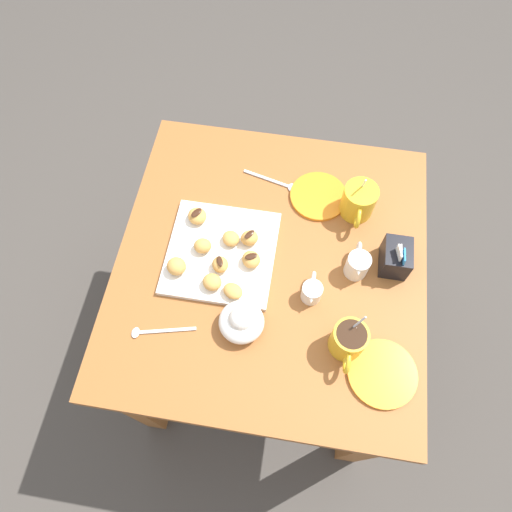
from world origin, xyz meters
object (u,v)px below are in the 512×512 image
sugar_caddy (396,257)px  beignet_1 (203,245)px  beignet_3 (231,238)px  beignet_5 (212,282)px  pastry_plate_square (221,253)px  chocolate_sauce_pitcher (312,291)px  beignet_2 (250,238)px  beignet_4 (251,259)px  saucer_orange_left (319,196)px  beignet_6 (233,291)px  coffee_mug_mustard_right (348,340)px  ice_cream_bowl (241,321)px  coffee_mug_mustard_left (359,201)px  cream_pitcher_white (358,264)px  dining_table (270,282)px  beignet_7 (220,264)px  beignet_0 (197,216)px  beignet_8 (176,266)px  saucer_orange_right (382,374)px

sugar_caddy → beignet_1: sugar_caddy is taller
beignet_3 → beignet_5: bearing=-10.2°
pastry_plate_square → chocolate_sauce_pitcher: chocolate_sauce_pitcher is taller
beignet_2 → beignet_4: bearing=13.5°
saucer_orange_left → beignet_6: bearing=-29.0°
coffee_mug_mustard_right → sugar_caddy: (-0.24, 0.11, -0.01)m
beignet_4 → sugar_caddy: bearing=99.4°
ice_cream_bowl → beignet_2: 0.23m
coffee_mug_mustard_left → cream_pitcher_white: coffee_mug_mustard_left is taller
pastry_plate_square → beignet_5: 0.10m
dining_table → chocolate_sauce_pitcher: chocolate_sauce_pitcher is taller
sugar_caddy → coffee_mug_mustard_right: bearing=-23.8°
beignet_6 → beignet_7: bearing=-145.5°
beignet_3 → cream_pitcher_white: bearing=85.5°
coffee_mug_mustard_right → beignet_0: size_ratio=2.72×
coffee_mug_mustard_left → beignet_8: 0.52m
pastry_plate_square → sugar_caddy: 0.46m
beignet_5 → beignet_7: 0.05m
cream_pitcher_white → saucer_orange_right: 0.28m
saucer_orange_left → coffee_mug_mustard_right: bearing=14.2°
saucer_orange_right → chocolate_sauce_pitcher: bearing=-132.2°
ice_cream_bowl → beignet_2: ice_cream_bowl is taller
cream_pitcher_white → beignet_7: 0.35m
coffee_mug_mustard_right → ice_cream_bowl: size_ratio=1.27×
sugar_caddy → saucer_orange_right: size_ratio=0.64×
ice_cream_bowl → beignet_4: bearing=-178.6°
chocolate_sauce_pitcher → saucer_orange_left: size_ratio=0.56×
chocolate_sauce_pitcher → beignet_3: (-0.12, -0.23, 0.00)m
beignet_6 → ice_cream_bowl: bearing=24.8°
coffee_mug_mustard_left → beignet_5: (0.29, -0.35, -0.02)m
beignet_6 → beignet_7: beignet_7 is taller
coffee_mug_mustard_right → beignet_5: 0.36m
saucer_orange_left → beignet_1: (0.22, -0.29, 0.03)m
beignet_1 → beignet_7: (0.05, 0.06, -0.00)m
beignet_4 → beignet_2: bearing=-166.5°
beignet_3 → beignet_7: (0.08, -0.01, 0.00)m
coffee_mug_mustard_left → beignet_1: bearing=-64.0°
saucer_orange_left → beignet_1: 0.36m
coffee_mug_mustard_left → sugar_caddy: 0.19m
chocolate_sauce_pitcher → beignet_5: (0.02, -0.25, 0.00)m
coffee_mug_mustard_right → saucer_orange_right: (0.05, 0.09, -0.05)m
pastry_plate_square → saucer_orange_right: (0.25, 0.44, -0.00)m
pastry_plate_square → beignet_3: size_ratio=6.05×
beignet_5 → beignet_8: beignet_8 is taller
coffee_mug_mustard_left → saucer_orange_left: size_ratio=0.91×
dining_table → beignet_2: beignet_2 is taller
ice_cream_bowl → beignet_6: size_ratio=2.17×
chocolate_sauce_pitcher → beignet_8: (-0.01, -0.35, 0.01)m
beignet_5 → sugar_caddy: bearing=107.0°
beignet_5 → beignet_8: 0.10m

